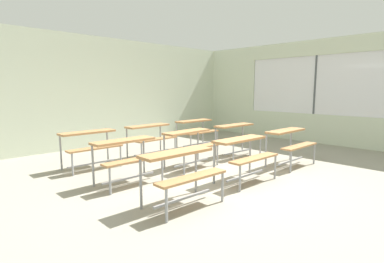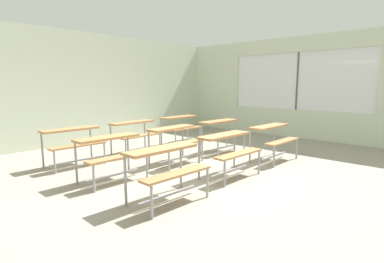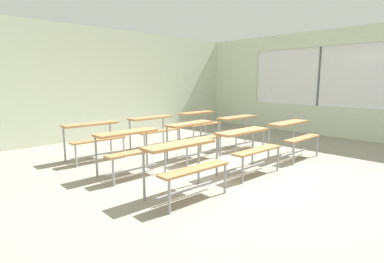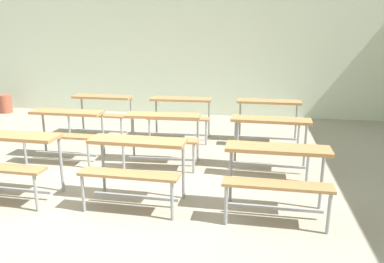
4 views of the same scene
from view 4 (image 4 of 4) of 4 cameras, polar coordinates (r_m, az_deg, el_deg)
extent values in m
cube|color=gray|center=(4.91, -11.54, -8.83)|extent=(10.00, 9.00, 0.05)
cube|color=beige|center=(8.85, -1.61, 12.27)|extent=(10.00, 0.12, 3.00)
cube|color=#A87547|center=(4.96, -25.26, -0.63)|extent=(1.11, 0.36, 0.04)
cylinder|color=gray|center=(4.90, -19.09, -4.59)|extent=(0.04, 0.04, 0.72)
cylinder|color=gray|center=(4.52, -22.42, -8.50)|extent=(0.04, 0.04, 0.44)
cube|color=gray|center=(5.04, -25.40, -7.85)|extent=(1.00, 0.07, 0.03)
cube|color=#A87547|center=(4.34, -8.21, -1.43)|extent=(1.11, 0.35, 0.04)
cube|color=#A87547|center=(4.14, -9.51, -6.38)|extent=(1.11, 0.25, 0.03)
cylinder|color=gray|center=(4.75, -13.22, -4.76)|extent=(0.04, 0.04, 0.72)
cylinder|color=gray|center=(4.45, -1.31, -5.74)|extent=(0.04, 0.04, 0.72)
cylinder|color=gray|center=(4.34, -16.07, -8.88)|extent=(0.04, 0.04, 0.44)
cylinder|color=gray|center=(4.01, -3.01, -10.36)|extent=(0.04, 0.04, 0.44)
cube|color=gray|center=(4.43, -8.50, -9.65)|extent=(1.00, 0.06, 0.03)
cube|color=#A87547|center=(4.12, 12.77, -2.53)|extent=(1.11, 0.34, 0.04)
cube|color=#A87547|center=(3.92, 12.69, -7.85)|extent=(1.10, 0.24, 0.03)
cylinder|color=gray|center=(4.38, 5.85, -6.16)|extent=(0.04, 0.04, 0.72)
cylinder|color=gray|center=(4.42, 18.95, -6.71)|extent=(0.04, 0.04, 0.72)
cylinder|color=gray|center=(3.93, 5.12, -10.95)|extent=(0.04, 0.04, 0.44)
cylinder|color=gray|center=(3.98, 19.89, -11.50)|extent=(0.04, 0.04, 0.44)
cube|color=gray|center=(4.22, 12.34, -11.16)|extent=(1.00, 0.05, 0.03)
cube|color=#A87547|center=(6.08, -18.29, 2.76)|extent=(1.10, 0.33, 0.04)
cube|color=#A87547|center=(5.87, -19.51, -0.58)|extent=(1.10, 0.23, 0.03)
cylinder|color=gray|center=(6.53, -21.34, 0.04)|extent=(0.04, 0.04, 0.72)
cylinder|color=gray|center=(6.07, -13.23, -0.39)|extent=(0.04, 0.04, 0.72)
cylinder|color=gray|center=(6.12, -23.83, -2.56)|extent=(0.04, 0.04, 0.44)
cylinder|color=gray|center=(5.63, -15.31, -3.24)|extent=(0.04, 0.04, 0.44)
cube|color=gray|center=(6.12, -18.42, -3.20)|extent=(1.00, 0.04, 0.03)
cube|color=#A87547|center=(5.57, -4.38, 2.41)|extent=(1.11, 0.37, 0.04)
cube|color=#A87547|center=(5.34, -4.97, -1.28)|extent=(1.11, 0.27, 0.03)
cylinder|color=gray|center=(5.91, -8.82, -0.60)|extent=(0.04, 0.04, 0.72)
cylinder|color=gray|center=(5.72, 0.88, -0.92)|extent=(0.04, 0.04, 0.72)
cylinder|color=gray|center=(5.44, -10.28, -3.58)|extent=(0.04, 0.04, 0.44)
cylinder|color=gray|center=(5.25, 0.25, -4.05)|extent=(0.04, 0.04, 0.44)
cube|color=gray|center=(5.61, -4.53, -4.09)|extent=(1.00, 0.08, 0.03)
cube|color=#A87547|center=(5.40, 11.79, 1.72)|extent=(1.11, 0.37, 0.04)
cube|color=#A87547|center=(5.17, 11.57, -2.10)|extent=(1.11, 0.27, 0.03)
cylinder|color=gray|center=(5.65, 6.54, -1.23)|extent=(0.04, 0.04, 0.72)
cylinder|color=gray|center=(5.65, 16.68, -1.79)|extent=(0.04, 0.04, 0.72)
cylinder|color=gray|center=(5.17, 5.88, -4.41)|extent=(0.04, 0.04, 0.44)
cylinder|color=gray|center=(5.17, 16.99, -5.02)|extent=(0.04, 0.04, 0.44)
cube|color=gray|center=(5.44, 11.42, -4.97)|extent=(1.00, 0.08, 0.03)
cube|color=#A87547|center=(7.30, -13.30, 5.09)|extent=(1.11, 0.34, 0.04)
cube|color=#A87547|center=(7.07, -14.19, 2.39)|extent=(1.10, 0.24, 0.03)
cylinder|color=gray|center=(7.70, -16.15, 2.68)|extent=(0.04, 0.04, 0.72)
cylinder|color=gray|center=(7.32, -9.10, 2.45)|extent=(0.04, 0.04, 0.72)
cylinder|color=gray|center=(7.26, -17.96, 0.66)|extent=(0.04, 0.04, 0.44)
cylinder|color=gray|center=(6.85, -10.56, 0.30)|extent=(0.04, 0.04, 0.44)
cube|color=gray|center=(7.31, -13.44, 0.10)|extent=(1.00, 0.05, 0.03)
cube|color=#A87547|center=(6.87, -1.65, 4.88)|extent=(1.11, 0.35, 0.04)
cube|color=#A87547|center=(6.62, -2.08, 2.00)|extent=(1.11, 0.25, 0.03)
cylinder|color=gray|center=(7.17, -5.39, 2.32)|extent=(0.04, 0.04, 0.72)
cylinder|color=gray|center=(7.02, 2.59, 2.09)|extent=(0.04, 0.04, 0.72)
cylinder|color=gray|center=(6.69, -6.42, 0.11)|extent=(0.04, 0.04, 0.44)
cylinder|color=gray|center=(6.52, 2.14, -0.19)|extent=(0.04, 0.04, 0.44)
cube|color=gray|center=(6.87, -1.80, -0.42)|extent=(1.00, 0.06, 0.03)
cube|color=#A87547|center=(6.77, 11.49, 4.43)|extent=(1.11, 0.34, 0.04)
cube|color=#A87547|center=(6.52, 11.40, 1.50)|extent=(1.10, 0.24, 0.03)
cylinder|color=gray|center=(6.99, 7.22, 1.93)|extent=(0.04, 0.04, 0.72)
cylinder|color=gray|center=(7.01, 15.40, 1.54)|extent=(0.04, 0.04, 0.72)
cylinder|color=gray|center=(6.49, 6.89, -0.37)|extent=(0.04, 0.04, 0.44)
cylinder|color=gray|center=(6.51, 15.70, -0.78)|extent=(0.04, 0.04, 0.44)
cube|color=gray|center=(6.78, 11.23, -0.94)|extent=(1.00, 0.05, 0.03)
cylinder|color=#9E4C38|center=(10.13, -26.23, 3.76)|extent=(0.28, 0.28, 0.43)
camera|label=1|loc=(5.55, -71.29, 1.27)|focal=28.00mm
camera|label=2|loc=(5.55, -71.29, 1.27)|focal=28.00mm
camera|label=3|loc=(5.55, -71.29, 1.27)|focal=28.00mm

